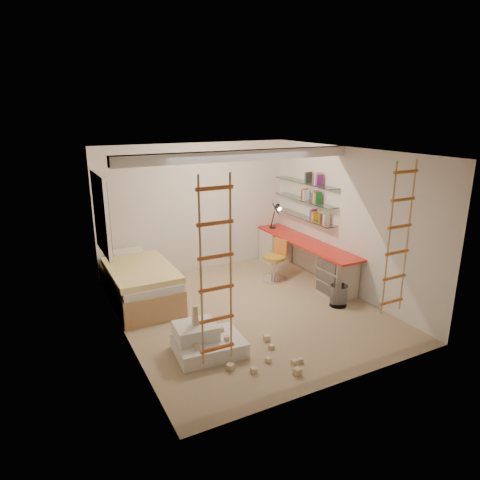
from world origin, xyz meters
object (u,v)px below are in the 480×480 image
desk (304,257)px  bed (140,283)px  swivel_chair (275,266)px  play_platform (205,341)px

desk → bed: size_ratio=1.40×
swivel_chair → bed: bearing=174.1°
bed → play_platform: bearing=-80.3°
desk → swivel_chair: size_ratio=3.45×
bed → swivel_chair: bearing=-5.9°
bed → play_platform: (0.35, -2.07, -0.17)m
desk → play_platform: desk is taller
bed → swivel_chair: 2.61m
swivel_chair → desk: bearing=-8.8°
bed → play_platform: 2.10m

